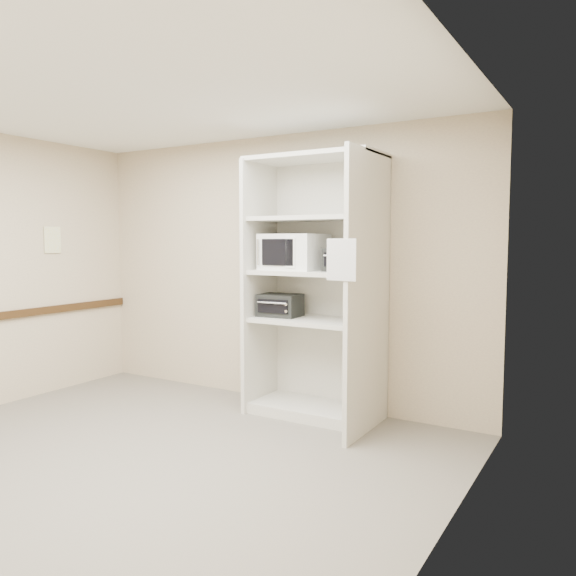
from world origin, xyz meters
The scene contains 10 objects.
floor centered at (0.00, 0.00, 0.00)m, with size 4.50×4.00×0.01m, color #6A6759.
ceiling centered at (0.00, 0.00, 2.70)m, with size 4.50×4.00×0.01m, color white.
wall_back centered at (0.00, 2.00, 1.35)m, with size 4.50×0.02×2.70m, color #C8B891.
wall_right centered at (2.25, 0.00, 1.35)m, with size 0.02×4.00×2.70m, color #C8B891.
shelving_unit centered at (0.67, 1.70, 1.13)m, with size 1.24×0.92×2.42m.
microwave centered at (0.39, 1.72, 1.54)m, with size 0.57×0.43×0.34m, color white.
toaster_oven_upper centered at (0.94, 1.70, 1.48)m, with size 0.37×0.28×0.21m, color black.
toaster_oven_lower centered at (0.25, 1.69, 1.03)m, with size 0.39×0.29×0.21m, color black.
paper_sign centered at (1.18, 1.07, 1.50)m, with size 0.25×0.01×0.32m, color white.
wall_poster centered at (-2.24, 1.05, 1.65)m, with size 0.01×0.20×0.28m, color silver.
Camera 1 is at (3.05, -2.88, 1.65)m, focal length 35.00 mm.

